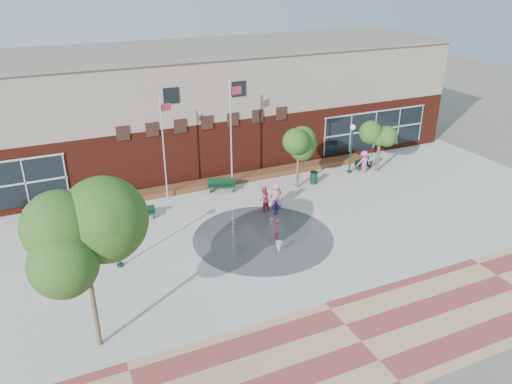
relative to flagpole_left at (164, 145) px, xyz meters
name	(u,v)px	position (x,y,z in m)	size (l,w,h in m)	color
ground	(286,262)	(3.72, -10.62, -3.97)	(120.00, 120.00, 0.00)	#666056
plaza_concrete	(256,230)	(3.72, -6.62, -3.97)	(46.00, 18.00, 0.01)	#A8A8A0
paver_band	(361,342)	(3.72, -17.62, -3.97)	(46.00, 6.00, 0.01)	brown
splash_pad	(263,238)	(3.72, -7.62, -3.97)	(8.40, 8.40, 0.01)	#383A3D
library_building	(186,106)	(3.72, 6.86, 0.67)	(44.40, 10.40, 9.20)	#551910
flower_bed	(214,185)	(3.72, 0.98, -3.97)	(26.00, 1.20, 0.40)	maroon
flagpole_left	(164,145)	(0.00, 0.00, 0.00)	(0.82, 0.24, 7.14)	white
flagpole_right	(231,131)	(4.78, -0.18, 0.45)	(0.97, 0.24, 7.91)	white
lamp_left	(115,228)	(-4.66, -7.23, -1.61)	(0.40, 0.40, 3.80)	#0F321E
lamp_right	(351,143)	(14.31, -1.09, -1.53)	(0.42, 0.42, 3.93)	#0F321E
bench_left	(142,215)	(-2.31, -2.21, -3.70)	(1.74, 0.76, 0.85)	#0F321E
bench_mid	(221,188)	(3.85, -0.35, -3.66)	(2.01, 1.21, 0.98)	#0F321E
bench_right	(363,165)	(15.84, -0.81, -3.71)	(1.67, 0.74, 0.81)	#0F321E
trash_can	(314,178)	(10.64, -1.82, -3.49)	(0.58, 0.58, 0.96)	#0F321E
tree_big_left	(83,238)	(-6.60, -13.08, 1.28)	(4.60, 4.60, 7.36)	#423828
tree_mid	(299,142)	(9.19, -1.90, -0.50)	(2.83, 2.83, 4.78)	#423828
tree_small_right	(380,135)	(16.47, -1.74, -0.97)	(2.41, 2.41, 4.11)	#423828
water_jet_a	(278,254)	(3.73, -9.65, -3.97)	(0.38, 0.38, 0.74)	white
water_jet_b	(271,225)	(4.84, -6.42, -3.97)	(0.21, 0.21, 0.48)	white
child_splash	(276,229)	(4.38, -8.07, -3.31)	(0.48, 0.32, 1.32)	#C1385D
adult_red	(264,199)	(5.25, -4.47, -3.08)	(0.87, 0.67, 1.78)	#B82953
adult_pink	(276,196)	(6.24, -4.36, -3.07)	(0.88, 0.58, 1.81)	#E46187
child_blue	(276,208)	(5.78, -5.27, -3.48)	(0.58, 0.24, 0.99)	#1D1EA8
person_bench	(364,162)	(15.32, -1.53, -3.07)	(1.17, 0.67, 1.81)	#D447A6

